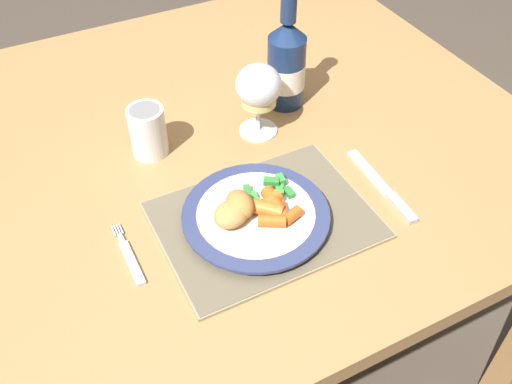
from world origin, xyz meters
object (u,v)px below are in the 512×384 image
object	(u,v)px
dining_table	(212,172)
wine_glass	(259,89)
table_knife	(387,191)
drinking_cup	(148,130)
dinner_plate	(256,216)
fork	(130,258)
bottle	(286,64)

from	to	relation	value
dining_table	wine_glass	distance (m)	0.21
table_knife	drinking_cup	distance (m)	0.43
dinner_plate	wine_glass	bearing A→B (deg)	61.73
table_knife	fork	bearing A→B (deg)	172.23
fork	dining_table	bearing A→B (deg)	43.24
fork	wine_glass	distance (m)	0.38
wine_glass	bottle	distance (m)	0.11
fork	table_knife	xyz separation A→B (m)	(0.43, -0.06, 0.00)
dining_table	bottle	bearing A→B (deg)	11.19
wine_glass	bottle	xyz separation A→B (m)	(0.09, 0.06, -0.01)
bottle	table_knife	bearing A→B (deg)	-84.99
bottle	wine_glass	bearing A→B (deg)	-146.89
dining_table	fork	size ratio (longest dim) A/B	9.42
table_knife	dinner_plate	bearing A→B (deg)	170.80
dining_table	drinking_cup	size ratio (longest dim) A/B	12.96
dinner_plate	table_knife	distance (m)	0.23
dining_table	drinking_cup	xyz separation A→B (m)	(-0.11, 0.01, 0.14)
dinner_plate	fork	size ratio (longest dim) A/B	1.82
dinner_plate	fork	xyz separation A→B (m)	(-0.20, 0.02, -0.01)
fork	wine_glass	size ratio (longest dim) A/B	0.91
table_knife	wine_glass	size ratio (longest dim) A/B	1.37
wine_glass	drinking_cup	size ratio (longest dim) A/B	1.52
fork	drinking_cup	distance (m)	0.25
dinner_plate	bottle	xyz separation A→B (m)	(0.20, 0.27, 0.07)
dinner_plate	fork	bearing A→B (deg)	173.88
table_knife	bottle	size ratio (longest dim) A/B	0.79
fork	wine_glass	world-z (taller)	wine_glass
wine_glass	drinking_cup	world-z (taller)	wine_glass
fork	table_knife	distance (m)	0.43
drinking_cup	table_knife	bearing A→B (deg)	-41.61
dinner_plate	table_knife	world-z (taller)	dinner_plate
fork	bottle	xyz separation A→B (m)	(0.40, 0.25, 0.09)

